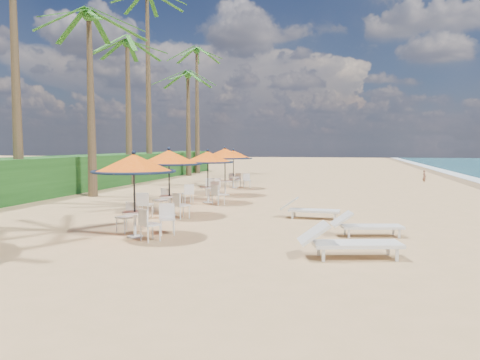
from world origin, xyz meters
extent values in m
plane|color=tan|center=(0.00, 0.00, 0.00)|extent=(160.00, 160.00, 0.00)
cube|color=#194716|center=(-13.50, 11.00, 0.90)|extent=(3.00, 40.00, 1.80)
cylinder|color=black|center=(-4.61, -0.27, 1.08)|extent=(0.05, 0.05, 2.15)
cone|color=orange|center=(-4.61, -0.27, 1.92)|extent=(2.15, 2.15, 0.47)
torus|color=#101C32|center=(-4.61, -0.27, 1.70)|extent=(2.15, 2.15, 0.07)
sphere|color=#101C32|center=(-4.61, -0.27, 2.19)|extent=(0.11, 0.11, 0.11)
cylinder|color=silver|center=(-4.61, -0.27, 0.64)|extent=(0.65, 0.65, 0.04)
cylinder|color=silver|center=(-4.61, -0.27, 0.33)|extent=(0.07, 0.07, 0.65)
cylinder|color=black|center=(-5.08, 3.37, 1.11)|extent=(0.05, 0.05, 2.21)
cone|color=orange|center=(-5.08, 3.37, 1.97)|extent=(2.21, 2.21, 0.48)
torus|color=#101C32|center=(-5.08, 3.37, 1.75)|extent=(2.21, 2.21, 0.07)
sphere|color=#101C32|center=(-5.08, 3.37, 2.25)|extent=(0.12, 0.12, 0.12)
cylinder|color=silver|center=(-5.08, 3.37, 0.65)|extent=(0.67, 0.67, 0.04)
cylinder|color=silver|center=(-5.08, 3.37, 0.34)|extent=(0.08, 0.08, 0.67)
cylinder|color=black|center=(-4.85, 7.08, 1.06)|extent=(0.05, 0.05, 2.12)
cone|color=orange|center=(-4.85, 7.08, 1.89)|extent=(2.12, 2.12, 0.46)
torus|color=#101C32|center=(-4.85, 7.08, 1.68)|extent=(2.12, 2.12, 0.06)
sphere|color=#101C32|center=(-4.85, 7.08, 2.16)|extent=(0.11, 0.11, 0.11)
cylinder|color=silver|center=(-4.85, 7.08, 0.63)|extent=(0.65, 0.65, 0.04)
cylinder|color=silver|center=(-4.85, 7.08, 0.32)|extent=(0.07, 0.07, 0.65)
cylinder|color=black|center=(-4.91, 10.09, 1.11)|extent=(0.05, 0.05, 2.22)
cone|color=orange|center=(-4.91, 10.09, 1.98)|extent=(2.22, 2.22, 0.48)
torus|color=#101C32|center=(-4.91, 10.09, 1.76)|extent=(2.22, 2.22, 0.07)
sphere|color=#101C32|center=(-4.91, 10.09, 2.26)|extent=(0.12, 0.12, 0.12)
cylinder|color=silver|center=(-4.91, 10.09, 0.66)|extent=(0.68, 0.68, 0.04)
cylinder|color=silver|center=(-4.91, 10.09, 0.34)|extent=(0.08, 0.08, 0.68)
cylinder|color=black|center=(-5.37, 13.66, 1.04)|extent=(0.05, 0.05, 2.08)
cone|color=orange|center=(-5.37, 13.66, 1.86)|extent=(2.08, 2.08, 0.45)
torus|color=#101C32|center=(-5.37, 13.66, 1.65)|extent=(2.08, 2.08, 0.06)
sphere|color=#101C32|center=(-5.37, 13.66, 2.12)|extent=(0.11, 0.11, 0.11)
cylinder|color=silver|center=(-5.37, 13.66, 0.62)|extent=(0.63, 0.63, 0.04)
cylinder|color=silver|center=(-5.37, 13.66, 0.32)|extent=(0.07, 0.07, 0.63)
cube|color=silver|center=(0.96, -1.36, 0.30)|extent=(1.95, 1.10, 0.08)
cube|color=silver|center=(0.07, -1.58, 0.54)|extent=(0.76, 0.80, 0.46)
cube|color=silver|center=(0.96, -1.36, 0.13)|extent=(0.06, 0.06, 0.26)
cube|color=silver|center=(1.39, 1.16, 0.26)|extent=(1.66, 0.91, 0.06)
cube|color=silver|center=(0.62, 0.98, 0.46)|extent=(0.64, 0.67, 0.39)
cube|color=silver|center=(1.39, 1.16, 0.11)|extent=(0.06, 0.06, 0.22)
cube|color=silver|center=(-0.28, 3.76, 0.27)|extent=(1.64, 0.66, 0.07)
cube|color=silver|center=(-1.09, 3.80, 0.48)|extent=(0.56, 0.61, 0.40)
cube|color=silver|center=(-0.28, 3.76, 0.11)|extent=(0.06, 0.06, 0.23)
cone|color=brown|center=(-12.53, 5.45, 5.53)|extent=(0.44, 0.44, 11.06)
cone|color=brown|center=(-10.73, 8.14, 4.10)|extent=(0.44, 0.44, 8.21)
sphere|color=#265B1A|center=(-10.73, 8.14, 8.21)|extent=(0.56, 0.56, 0.56)
cone|color=brown|center=(-12.18, 14.85, 4.22)|extent=(0.44, 0.44, 8.45)
sphere|color=#265B1A|center=(-12.18, 14.85, 8.45)|extent=(0.56, 0.56, 0.56)
cone|color=brown|center=(-12.26, 18.01, 6.14)|extent=(0.44, 0.44, 12.27)
cone|color=brown|center=(-11.29, 23.23, 3.88)|extent=(0.44, 0.44, 7.75)
sphere|color=#265B1A|center=(-11.29, 23.23, 7.75)|extent=(0.56, 0.56, 0.56)
cone|color=brown|center=(-11.62, 26.47, 5.11)|extent=(0.44, 0.44, 10.23)
sphere|color=#265B1A|center=(-11.62, 26.47, 10.23)|extent=(0.56, 0.56, 0.56)
imported|color=#895A45|center=(5.56, 20.22, 0.42)|extent=(0.30, 0.36, 0.84)
camera|label=1|loc=(0.72, -11.35, 2.38)|focal=35.00mm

